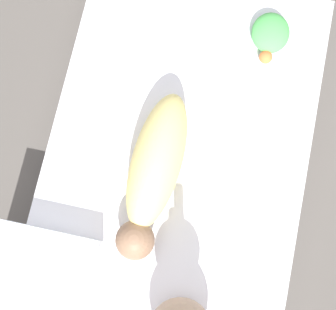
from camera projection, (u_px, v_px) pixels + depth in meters
ground_plane at (177, 161)px, 1.69m from camera, size 12.00×12.00×0.00m
bed_mattress at (178, 156)px, 1.60m from camera, size 1.26×0.84×0.18m
swaddled_baby at (154, 170)px, 1.41m from camera, size 0.52×0.18×0.18m
pillow at (39, 278)px, 1.39m from camera, size 0.29×0.31×0.09m
turtle_plush at (270, 34)px, 1.55m from camera, size 0.18×0.13×0.06m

